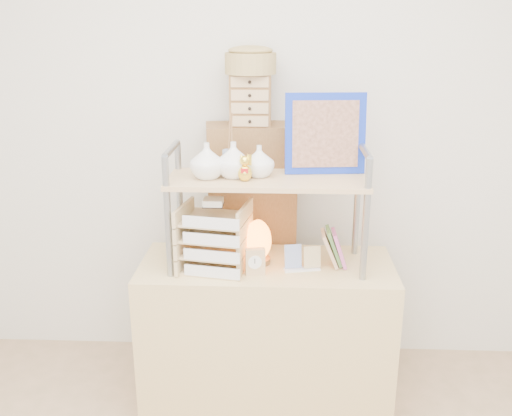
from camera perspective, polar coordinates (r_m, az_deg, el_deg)
The scene contains 10 objects.
room_shell at distance 1.68m, azimuth 0.51°, elevation 13.14°, with size 3.42×3.41×2.61m.
desk at distance 2.88m, azimuth 1.03°, elevation -12.44°, with size 1.20×0.50×0.75m, color tan.
cabinet at distance 3.08m, azimuth -0.48°, elevation -4.08°, with size 0.45×0.24×1.35m, color brown.
hutch at distance 2.57m, azimuth 0.42°, elevation 3.78°, with size 0.90×0.34×0.79m.
letter_tray at distance 2.62m, azimuth -4.18°, elevation -3.33°, with size 0.32×0.31×0.34m.
salt_lamp at distance 2.68m, azimuth 0.16°, elevation -3.35°, with size 0.14×0.13×0.22m.
desk_clock at distance 2.58m, azimuth -0.09°, elevation -5.39°, with size 0.09×0.05×0.12m.
postcard_stand at distance 2.65m, azimuth 4.63°, elevation -5.46°, with size 0.17×0.08×0.12m.
drawer_chest at distance 2.86m, azimuth -0.54°, elevation 10.77°, with size 0.20×0.16×0.25m.
woven_basket at distance 2.84m, azimuth -0.55°, elevation 14.28°, with size 0.25×0.25×0.10m, color olive.
Camera 1 is at (0.06, -1.28, 1.84)m, focal length 40.00 mm.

